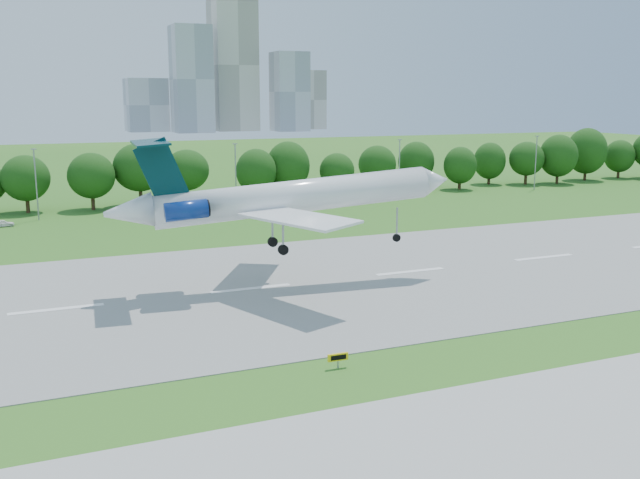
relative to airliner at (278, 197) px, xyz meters
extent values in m
plane|color=#265D18|center=(-3.36, -25.15, -9.96)|extent=(600.00, 600.00, 0.00)
cube|color=gray|center=(-3.36, -0.15, -9.92)|extent=(400.00, 45.00, 0.08)
cylinder|color=#382314|center=(-23.36, 66.85, -8.16)|extent=(0.70, 0.70, 3.60)
sphere|color=#193C0F|center=(-23.36, 66.85, -3.76)|extent=(8.40, 8.40, 8.40)
cylinder|color=#382314|center=(16.64, 66.85, -8.16)|extent=(0.70, 0.70, 3.60)
sphere|color=#193C0F|center=(16.64, 66.85, -3.76)|extent=(8.40, 8.40, 8.40)
cylinder|color=#382314|center=(56.64, 66.85, -8.16)|extent=(0.70, 0.70, 3.60)
sphere|color=#193C0F|center=(56.64, 66.85, -3.76)|extent=(8.40, 8.40, 8.40)
cylinder|color=#382314|center=(96.64, 66.85, -8.16)|extent=(0.70, 0.70, 3.60)
sphere|color=#193C0F|center=(96.64, 66.85, -3.76)|extent=(8.40, 8.40, 8.40)
cylinder|color=gray|center=(-23.36, 56.85, -3.96)|extent=(0.24, 0.24, 12.00)
cube|color=gray|center=(-23.36, 56.85, 2.14)|extent=(0.90, 0.25, 0.18)
cylinder|color=gray|center=(11.64, 56.85, -3.96)|extent=(0.24, 0.24, 12.00)
cube|color=gray|center=(11.64, 56.85, 2.14)|extent=(0.90, 0.25, 0.18)
cylinder|color=gray|center=(46.64, 56.85, -3.96)|extent=(0.24, 0.24, 12.00)
cube|color=gray|center=(46.64, 56.85, 2.14)|extent=(0.90, 0.25, 0.18)
cylinder|color=gray|center=(81.64, 56.85, -3.96)|extent=(0.24, 0.24, 12.00)
cube|color=gray|center=(81.64, 56.85, 2.14)|extent=(0.90, 0.25, 0.18)
cube|color=#B2B2B7|center=(71.64, 354.85, 21.04)|extent=(22.00, 22.00, 62.00)
cube|color=beige|center=(101.64, 369.85, 30.04)|extent=(26.00, 26.00, 80.00)
cube|color=#B2B2B7|center=(131.64, 349.85, 14.04)|extent=(20.00, 20.00, 48.00)
cube|color=beige|center=(154.64, 374.85, 9.04)|extent=(18.00, 18.00, 38.00)
cube|color=#B2B2B7|center=(48.64, 379.85, 6.04)|extent=(24.00, 24.00, 32.00)
cylinder|color=white|center=(1.93, -0.15, -0.02)|extent=(30.97, 5.95, 5.63)
cone|color=white|center=(18.82, -1.47, 1.13)|extent=(3.77, 3.83, 3.78)
cone|color=white|center=(-15.78, 1.23, -0.81)|extent=(5.39, 3.96, 3.90)
cube|color=white|center=(-0.46, -7.13, -1.16)|extent=(9.44, 14.22, 0.60)
cube|color=white|center=(0.65, 7.12, -1.16)|extent=(10.97, 14.07, 0.60)
cube|color=#042C35|center=(-12.32, 0.96, 3.25)|extent=(5.52, 0.94, 6.98)
cube|color=#042C35|center=(-13.34, 1.04, 6.14)|extent=(4.02, 9.92, 0.44)
cylinder|color=navy|center=(-10.49, -1.84, -0.54)|extent=(4.55, 2.28, 2.22)
cylinder|color=navy|center=(-10.08, 3.45, -0.54)|extent=(4.55, 2.28, 2.22)
cylinder|color=gray|center=(14.14, -1.10, -3.59)|extent=(0.20, 0.20, 3.57)
cylinder|color=black|center=(14.14, -1.10, -5.38)|extent=(0.94, 0.38, 0.92)
cylinder|color=gray|center=(-0.28, -2.23, -3.59)|extent=(0.24, 0.24, 3.57)
cylinder|color=black|center=(-0.28, -2.23, -5.38)|extent=(1.15, 0.55, 1.12)
cylinder|color=gray|center=(0.07, 2.25, -3.59)|extent=(0.24, 0.24, 3.57)
cylinder|color=black|center=(0.07, 2.25, -5.38)|extent=(1.15, 0.55, 1.12)
cube|color=gray|center=(-4.04, -24.92, -9.59)|extent=(0.11, 0.11, 0.74)
cube|color=yellow|center=(-4.04, -24.92, -9.06)|extent=(1.69, 0.23, 0.58)
cube|color=black|center=(-4.05, -25.04, -9.06)|extent=(1.26, 0.05, 0.37)
imported|color=white|center=(-28.92, 52.11, -9.38)|extent=(3.58, 1.92, 1.16)
camera|label=1|loc=(-25.56, -72.48, 10.64)|focal=40.00mm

